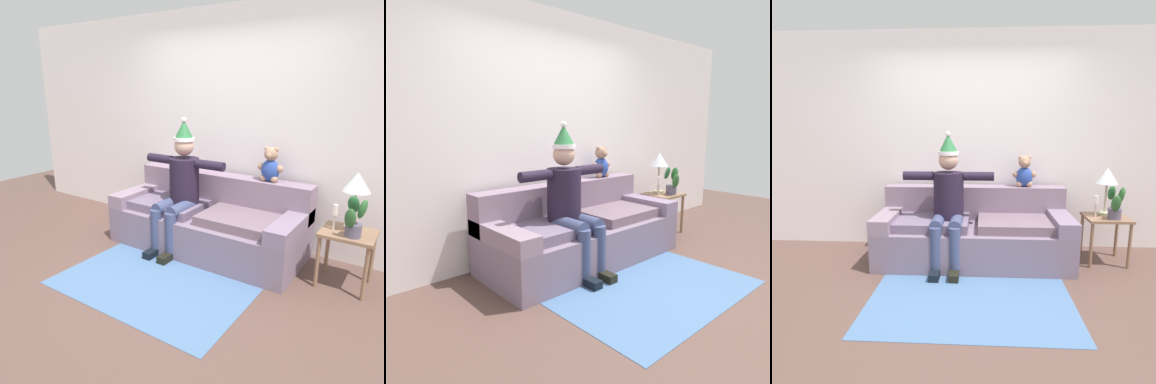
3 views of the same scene
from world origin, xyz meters
TOP-DOWN VIEW (x-y plane):
  - ground_plane at (0.00, 0.00)m, footprint 10.00×10.00m
  - back_wall at (0.00, 1.55)m, footprint 7.00×0.10m
  - couch at (0.00, 1.02)m, footprint 2.19×0.91m
  - person_seated at (-0.28, 0.85)m, footprint 1.02×0.77m
  - teddy_bear at (0.60, 1.30)m, footprint 0.29×0.17m
  - side_table at (1.51, 1.01)m, footprint 0.47×0.43m
  - table_lamp at (1.51, 1.09)m, footprint 0.24×0.24m
  - potted_plant at (1.56, 0.91)m, footprint 0.21×0.26m
  - candle_tall at (1.38, 0.99)m, footprint 0.04×0.04m
  - area_rug at (0.00, -0.04)m, footprint 1.84×1.09m

SIDE VIEW (x-z plane):
  - ground_plane at x=0.00m, z-range 0.00..0.00m
  - area_rug at x=0.00m, z-range 0.00..0.01m
  - couch at x=0.00m, z-range -0.09..0.73m
  - side_table at x=1.51m, z-range 0.17..0.72m
  - candle_tall at x=1.38m, z-range 0.58..0.82m
  - potted_plant at x=1.56m, z-range 0.52..0.91m
  - person_seated at x=-0.28m, z-range 0.00..1.50m
  - table_lamp at x=1.51m, z-range 0.70..1.24m
  - teddy_bear at x=0.60m, z-range 0.81..1.19m
  - back_wall at x=0.00m, z-range 0.00..2.70m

